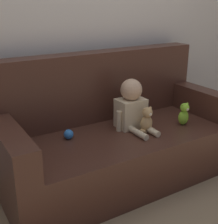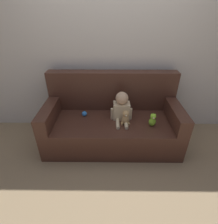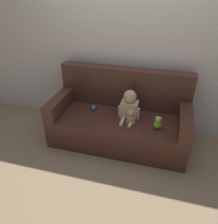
# 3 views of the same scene
# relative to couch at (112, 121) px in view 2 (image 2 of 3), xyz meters

# --- Properties ---
(ground_plane) EXTENTS (12.00, 12.00, 0.00)m
(ground_plane) POSITION_rel_couch_xyz_m (0.00, -0.07, -0.33)
(ground_plane) COLOR #9E8460
(wall_back) EXTENTS (8.00, 0.05, 2.60)m
(wall_back) POSITION_rel_couch_xyz_m (0.00, 0.44, 0.97)
(wall_back) COLOR silver
(wall_back) RESTS_ON ground_plane
(couch) EXTENTS (1.89, 0.86, 1.00)m
(couch) POSITION_rel_couch_xyz_m (0.00, 0.00, 0.00)
(couch) COLOR #47281E
(couch) RESTS_ON ground_plane
(person_baby) EXTENTS (0.30, 0.38, 0.40)m
(person_baby) POSITION_rel_couch_xyz_m (0.13, -0.05, 0.26)
(person_baby) COLOR beige
(person_baby) RESTS_ON couch
(teddy_bear_brown) EXTENTS (0.12, 0.09, 0.21)m
(teddy_bear_brown) POSITION_rel_couch_xyz_m (0.18, -0.19, 0.17)
(teddy_bear_brown) COLOR tan
(teddy_bear_brown) RESTS_ON couch
(plush_toy_side) EXTENTS (0.09, 0.09, 0.19)m
(plush_toy_side) POSITION_rel_couch_xyz_m (0.53, -0.23, 0.17)
(plush_toy_side) COLOR #8CD133
(plush_toy_side) RESTS_ON couch
(toy_ball) EXTENTS (0.07, 0.07, 0.07)m
(toy_ball) POSITION_rel_couch_xyz_m (-0.41, 0.01, 0.12)
(toy_ball) COLOR #337FDB
(toy_ball) RESTS_ON couch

